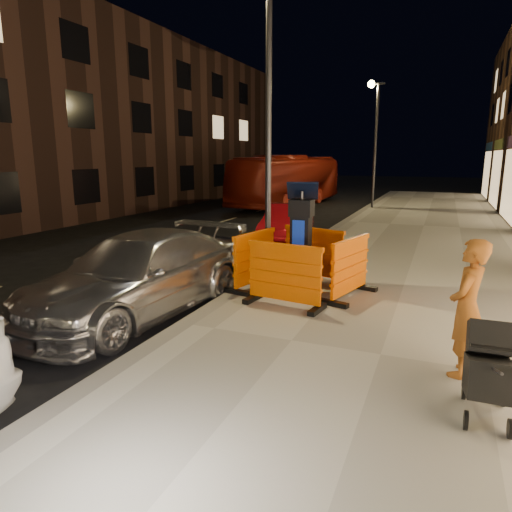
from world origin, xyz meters
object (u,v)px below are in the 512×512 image
at_px(barrier_front, 284,275).
at_px(barrier_kerbside, 255,259).
at_px(barrier_bldgside, 350,268).
at_px(bus_doubledecker, 288,205).
at_px(stroller, 489,373).
at_px(car_silver, 141,313).
at_px(man, 467,308).
at_px(parking_kiosk, 301,241).
at_px(barrier_back, 313,254).
at_px(car_red, 287,241).

distance_m(barrier_front, barrier_kerbside, 1.34).
xyz_separation_m(barrier_bldgside, bus_doubledecker, (-6.60, 16.29, -0.70)).
relative_size(barrier_kerbside, barrier_bldgside, 1.00).
bearing_deg(stroller, car_silver, 161.83).
bearing_deg(barrier_front, man, -22.14).
relative_size(parking_kiosk, barrier_back, 1.40).
bearing_deg(parking_kiosk, man, -29.65).
height_order(barrier_kerbside, man, man).
bearing_deg(barrier_front, parking_kiosk, 97.82).
height_order(parking_kiosk, car_red, parking_kiosk).
relative_size(barrier_front, stroller, 1.52).
bearing_deg(car_red, barrier_front, -80.45).
distance_m(barrier_front, car_red, 7.03).
relative_size(barrier_bldgside, bus_doubledecker, 0.14).
distance_m(car_red, bus_doubledecker, 11.15).
relative_size(barrier_bldgside, stroller, 1.52).
distance_m(parking_kiosk, man, 3.80).
bearing_deg(car_red, barrier_kerbside, -86.46).
xyz_separation_m(parking_kiosk, barrier_bldgside, (0.95, 0.00, -0.44)).
bearing_deg(barrier_front, car_red, 115.86).
distance_m(barrier_front, car_silver, 2.63).
height_order(parking_kiosk, barrier_bldgside, parking_kiosk).
height_order(parking_kiosk, man, parking_kiosk).
relative_size(car_silver, stroller, 5.12).
relative_size(barrier_bldgside, car_silver, 0.30).
xyz_separation_m(parking_kiosk, barrier_back, (0.00, 0.95, -0.44)).
distance_m(barrier_front, bus_doubledecker, 18.15).
xyz_separation_m(barrier_bldgside, stroller, (2.05, -3.46, -0.09)).
bearing_deg(man, bus_doubledecker, -137.33).
bearing_deg(man, barrier_kerbside, -105.83).
xyz_separation_m(bus_doubledecker, man, (8.45, -18.85, 0.98)).
distance_m(car_silver, man, 5.31).
distance_m(barrier_back, barrier_kerbside, 1.34).
bearing_deg(bus_doubledecker, stroller, -59.81).
bearing_deg(bus_doubledecker, barrier_kerbside, -67.37).
bearing_deg(man, barrier_front, -101.43).
xyz_separation_m(parking_kiosk, car_silver, (-2.37, -1.85, -1.14)).
distance_m(barrier_kerbside, stroller, 5.26).
bearing_deg(barrier_bldgside, car_red, 43.49).
height_order(parking_kiosk, bus_doubledecker, parking_kiosk).
relative_size(barrier_bldgside, man, 0.86).
height_order(car_red, man, man).
relative_size(car_silver, man, 2.89).
bearing_deg(barrier_bldgside, barrier_kerbside, 104.82).
bearing_deg(bus_doubledecker, barrier_bldgside, -61.40).
bearing_deg(bus_doubledecker, car_red, -65.25).
height_order(parking_kiosk, car_silver, parking_kiosk).
bearing_deg(car_red, man, -67.48).
distance_m(parking_kiosk, car_red, 6.20).
xyz_separation_m(barrier_front, barrier_bldgside, (0.95, 0.95, 0.00)).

